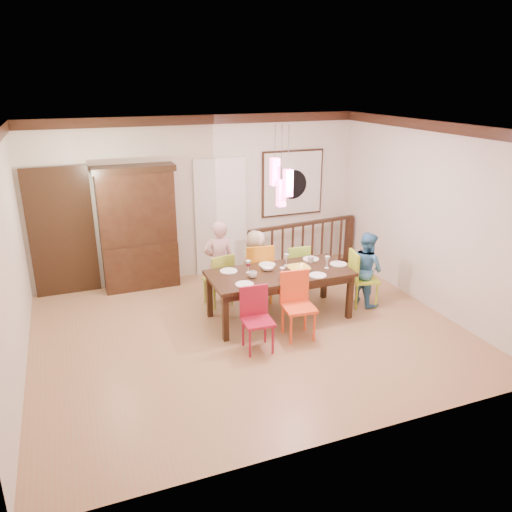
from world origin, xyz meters
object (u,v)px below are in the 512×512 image
object	(u,v)px
chair_far_left	(218,275)
person_far_mid	(256,265)
chair_end_right	(364,274)
china_hutch	(138,228)
balustrade	(303,246)
person_end_right	(366,268)
dining_table	(280,277)
person_far_left	(219,262)

from	to	relation	value
chair_far_left	person_far_mid	size ratio (longest dim) A/B	0.76
chair_end_right	china_hutch	size ratio (longest dim) A/B	0.43
balustrade	person_end_right	bearing A→B (deg)	-86.00
chair_end_right	person_end_right	size ratio (longest dim) A/B	0.76
chair_end_right	person_far_mid	xyz separation A→B (m)	(-1.51, 0.90, 0.06)
dining_table	balustrade	world-z (taller)	balustrade
dining_table	balustrade	distance (m)	2.06
dining_table	person_end_right	xyz separation A→B (m)	(1.51, -0.02, -0.07)
person_far_mid	china_hutch	bearing A→B (deg)	-41.27
dining_table	chair_end_right	distance (m)	1.46
dining_table	person_end_right	bearing A→B (deg)	-0.68
chair_end_right	china_hutch	xyz separation A→B (m)	(-3.22, 2.08, 0.55)
balustrade	chair_far_left	bearing A→B (deg)	-161.81
china_hutch	person_far_mid	bearing A→B (deg)	-34.71
person_far_mid	chair_end_right	bearing A→B (deg)	142.77
chair_far_left	person_far_left	xyz separation A→B (m)	(0.05, 0.10, 0.18)
china_hutch	person_far_mid	distance (m)	2.14
person_end_right	dining_table	bearing A→B (deg)	78.11
dining_table	person_end_right	world-z (taller)	person_end_right
chair_far_left	chair_end_right	bearing A→B (deg)	146.84
dining_table	person_end_right	distance (m)	1.52
balustrade	person_far_mid	bearing A→B (deg)	-152.92
dining_table	person_far_mid	xyz separation A→B (m)	(-0.06, 0.83, -0.09)
dining_table	person_far_left	bearing A→B (deg)	128.21
dining_table	person_far_mid	size ratio (longest dim) A/B	1.84
china_hutch	person_far_left	bearing A→B (deg)	-46.16
balustrade	person_end_right	world-z (taller)	person_end_right
person_far_left	person_far_mid	distance (m)	0.63
balustrade	person_far_left	xyz separation A→B (m)	(-1.89, -0.79, 0.19)
person_far_left	person_end_right	distance (m)	2.38
balustrade	person_far_mid	size ratio (longest dim) A/B	1.98
balustrade	person_end_right	distance (m)	1.72
chair_end_right	person_far_left	distance (m)	2.34
dining_table	balustrade	bearing A→B (deg)	54.25
chair_end_right	dining_table	bearing A→B (deg)	99.64
chair_far_left	chair_end_right	xyz separation A→B (m)	(2.19, -0.85, 0.02)
dining_table	china_hutch	size ratio (longest dim) A/B	1.00
chair_far_left	person_far_mid	xyz separation A→B (m)	(0.67, 0.05, 0.07)
chair_far_left	person_end_right	xyz separation A→B (m)	(2.25, -0.80, 0.09)
dining_table	chair_far_left	world-z (taller)	chair_far_left
person_far_left	person_far_mid	bearing A→B (deg)	176.85
chair_end_right	person_end_right	xyz separation A→B (m)	(0.06, 0.05, 0.08)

